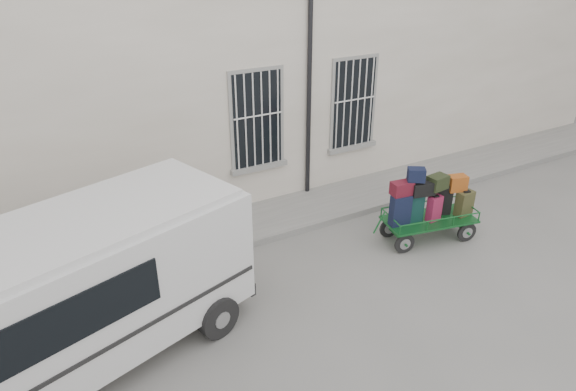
{
  "coord_description": "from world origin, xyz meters",
  "views": [
    {
      "loc": [
        -5.29,
        -7.2,
        5.93
      ],
      "look_at": [
        -0.7,
        1.0,
        1.25
      ],
      "focal_mm": 32.0,
      "sensor_mm": 36.0,
      "label": 1
    }
  ],
  "objects": [
    {
      "name": "building",
      "position": [
        0.0,
        5.5,
        3.0
      ],
      "size": [
        24.0,
        5.15,
        6.0
      ],
      "color": "beige",
      "rests_on": "ground"
    },
    {
      "name": "ground",
      "position": [
        0.0,
        0.0,
        0.0
      ],
      "size": [
        80.0,
        80.0,
        0.0
      ],
      "primitive_type": "plane",
      "color": "slate",
      "rests_on": "ground"
    },
    {
      "name": "luggage_cart",
      "position": [
        2.11,
        -0.17,
        0.86
      ],
      "size": [
        2.38,
        1.27,
        1.75
      ],
      "rotation": [
        0.0,
        0.0,
        -0.2
      ],
      "color": "black",
      "rests_on": "ground"
    },
    {
      "name": "sidewalk",
      "position": [
        0.0,
        2.2,
        0.07
      ],
      "size": [
        24.0,
        1.7,
        0.15
      ],
      "primitive_type": "cube",
      "color": "slate",
      "rests_on": "ground"
    },
    {
      "name": "van",
      "position": [
        -4.82,
        -0.34,
        1.4
      ],
      "size": [
        5.2,
        3.36,
        2.44
      ],
      "rotation": [
        0.0,
        0.0,
        0.3
      ],
      "color": "silver",
      "rests_on": "ground"
    }
  ]
}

